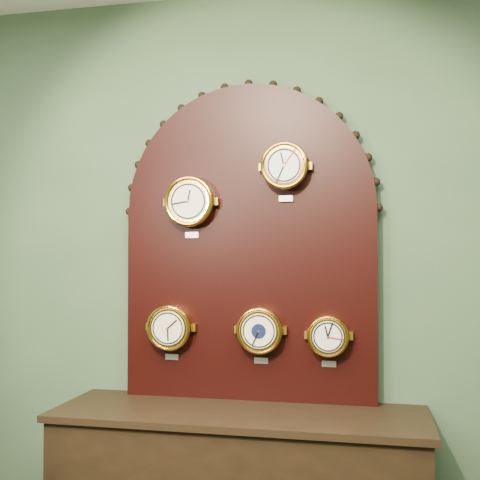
% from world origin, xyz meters
% --- Properties ---
extents(wall_back, '(4.00, 0.00, 4.00)m').
position_xyz_m(wall_back, '(0.00, 2.50, 1.40)').
color(wall_back, '#3E583C').
rests_on(wall_back, ground).
extents(display_board, '(1.26, 0.06, 1.53)m').
position_xyz_m(display_board, '(0.00, 2.45, 1.63)').
color(display_board, black).
rests_on(display_board, shop_counter).
extents(roman_clock, '(0.24, 0.08, 0.29)m').
position_xyz_m(roman_clock, '(-0.27, 2.38, 1.77)').
color(roman_clock, gold).
rests_on(roman_clock, display_board).
extents(arabic_clock, '(0.22, 0.08, 0.27)m').
position_xyz_m(arabic_clock, '(0.18, 2.38, 1.92)').
color(arabic_clock, gold).
rests_on(arabic_clock, display_board).
extents(hygrometer, '(0.22, 0.08, 0.27)m').
position_xyz_m(hygrometer, '(-0.37, 2.38, 1.17)').
color(hygrometer, gold).
rests_on(hygrometer, display_board).
extents(barometer, '(0.22, 0.08, 0.27)m').
position_xyz_m(barometer, '(0.07, 2.38, 1.16)').
color(barometer, gold).
rests_on(barometer, display_board).
extents(tide_clock, '(0.19, 0.08, 0.24)m').
position_xyz_m(tide_clock, '(0.38, 2.38, 1.15)').
color(tide_clock, gold).
rests_on(tide_clock, display_board).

